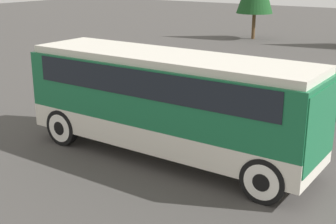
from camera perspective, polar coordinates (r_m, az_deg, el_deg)
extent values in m
plane|color=#423F3D|center=(14.64, 0.00, -5.42)|extent=(120.00, 120.00, 0.00)
cube|color=silver|center=(14.33, 0.00, -2.16)|extent=(9.20, 2.47, 0.75)
cube|color=#19663D|center=(13.97, 0.00, 2.66)|extent=(9.20, 2.47, 1.74)
cube|color=black|center=(13.86, 0.00, 4.37)|extent=(8.10, 2.51, 0.78)
cube|color=beige|center=(13.75, 0.00, 6.61)|extent=(9.02, 2.27, 0.22)
cube|color=#19663D|center=(12.17, 17.51, -1.59)|extent=(0.36, 2.37, 1.99)
cylinder|color=black|center=(11.90, 11.55, -8.19)|extent=(1.20, 0.28, 1.20)
cylinder|color=silver|center=(11.90, 11.55, -8.19)|extent=(0.93, 0.30, 0.93)
cylinder|color=black|center=(11.90, 11.55, -8.19)|extent=(0.46, 0.32, 0.46)
cylinder|color=black|center=(13.84, 15.29, -4.76)|extent=(1.20, 0.28, 1.20)
cylinder|color=silver|center=(13.84, 15.29, -4.76)|extent=(0.93, 0.30, 0.93)
cylinder|color=black|center=(13.84, 15.29, -4.76)|extent=(0.46, 0.32, 0.46)
cylinder|color=black|center=(15.80, -12.77, -1.82)|extent=(1.20, 0.28, 1.20)
cylinder|color=silver|center=(15.80, -12.77, -1.82)|extent=(0.93, 0.30, 0.93)
cylinder|color=black|center=(15.80, -12.77, -1.82)|extent=(0.46, 0.32, 0.46)
cylinder|color=black|center=(17.31, -7.34, 0.15)|extent=(1.20, 0.28, 1.20)
cylinder|color=silver|center=(17.31, -7.34, 0.15)|extent=(0.93, 0.30, 0.93)
cylinder|color=black|center=(17.31, -7.34, 0.15)|extent=(0.46, 0.32, 0.46)
cube|color=#7A6B5B|center=(19.29, 7.13, 1.71)|extent=(4.05, 1.74, 0.60)
cube|color=black|center=(19.22, 6.77, 3.46)|extent=(2.10, 1.57, 0.57)
cylinder|color=black|center=(18.01, 10.44, -0.31)|extent=(0.60, 0.22, 0.60)
cylinder|color=black|center=(18.01, 10.44, -0.31)|extent=(0.23, 0.26, 0.23)
cylinder|color=black|center=(19.40, 12.37, 0.84)|extent=(0.60, 0.22, 0.60)
cylinder|color=black|center=(19.40, 12.37, 0.84)|extent=(0.23, 0.26, 0.23)
cylinder|color=black|center=(19.47, 1.86, 1.30)|extent=(0.60, 0.22, 0.60)
cylinder|color=black|center=(19.47, 1.86, 1.30)|extent=(0.23, 0.26, 0.23)
cylinder|color=black|center=(20.75, 4.21, 2.27)|extent=(0.60, 0.22, 0.60)
cylinder|color=black|center=(20.75, 4.21, 2.27)|extent=(0.23, 0.26, 0.23)
cube|color=#BCBCC1|center=(20.06, 19.83, 1.52)|extent=(4.66, 1.72, 0.65)
cube|color=black|center=(19.96, 19.50, 3.33)|extent=(2.42, 1.55, 0.60)
cylinder|color=black|center=(19.95, 13.96, 1.22)|extent=(0.62, 0.22, 0.62)
cylinder|color=black|center=(19.95, 13.96, 1.22)|extent=(0.24, 0.26, 0.24)
cylinder|color=black|center=(21.36, 15.46, 2.14)|extent=(0.62, 0.22, 0.62)
cylinder|color=black|center=(21.36, 15.46, 2.14)|extent=(0.24, 0.26, 0.24)
cylinder|color=brown|center=(39.63, 10.39, 10.27)|extent=(0.28, 0.28, 2.09)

